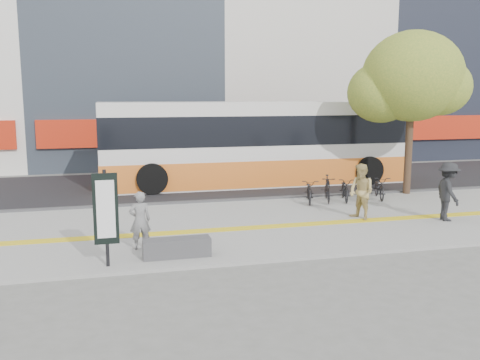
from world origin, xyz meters
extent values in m
plane|color=#5E5D59|center=(0.00, 0.00, 0.00)|extent=(120.00, 120.00, 0.00)
cube|color=gray|center=(0.00, 1.50, 0.04)|extent=(40.00, 7.00, 0.08)
cube|color=yellow|center=(0.00, 1.00, 0.09)|extent=(40.00, 0.45, 0.01)
cube|color=black|center=(0.00, 9.00, 0.03)|extent=(40.00, 8.00, 0.06)
cube|color=#3A3A3D|center=(0.00, 5.00, 0.07)|extent=(40.00, 0.25, 0.14)
cube|color=red|center=(2.00, 14.05, 2.00)|extent=(19.00, 0.50, 1.40)
cube|color=#3A3A3D|center=(-2.60, -1.20, 0.30)|extent=(1.60, 0.45, 0.45)
cylinder|color=black|center=(-4.20, -1.50, 1.18)|extent=(0.08, 0.08, 2.20)
cube|color=black|center=(-4.20, -1.50, 1.40)|extent=(0.55, 0.08, 1.60)
cube|color=white|center=(-4.20, -1.55, 1.40)|extent=(0.40, 0.02, 1.30)
cylinder|color=#39241A|center=(7.20, 4.70, 1.68)|extent=(0.28, 0.28, 3.20)
ellipsoid|color=#567627|center=(7.20, 4.70, 4.60)|extent=(3.80, 3.80, 3.42)
ellipsoid|color=#567627|center=(6.20, 5.20, 4.00)|extent=(2.60, 2.60, 2.34)
ellipsoid|color=#567627|center=(8.10, 4.30, 4.20)|extent=(2.40, 2.40, 2.16)
ellipsoid|color=#567627|center=(7.50, 5.50, 5.40)|extent=(2.20, 2.20, 1.98)
cube|color=silver|center=(2.18, 8.50, 1.84)|extent=(13.32, 2.78, 3.55)
cube|color=orange|center=(2.18, 8.50, 0.67)|extent=(13.34, 2.80, 1.11)
cube|color=black|center=(2.18, 8.50, 2.45)|extent=(13.34, 2.80, 1.22)
cylinder|color=black|center=(-2.49, 7.11, 0.67)|extent=(1.22, 0.39, 1.22)
cylinder|color=black|center=(-2.49, 9.89, 0.67)|extent=(1.22, 0.39, 1.22)
cylinder|color=black|center=(6.84, 7.11, 0.67)|extent=(1.22, 0.39, 1.22)
cylinder|color=black|center=(6.84, 9.89, 0.67)|extent=(1.22, 0.39, 1.22)
imported|color=black|center=(2.84, 4.00, 0.51)|extent=(1.05, 1.72, 0.85)
imported|color=black|center=(3.54, 4.00, 0.55)|extent=(0.92, 1.64, 0.95)
imported|color=black|center=(4.24, 4.00, 0.51)|extent=(1.05, 1.72, 0.85)
imported|color=black|center=(4.94, 4.00, 0.55)|extent=(0.92, 1.64, 0.95)
imported|color=black|center=(5.63, 4.00, 0.51)|extent=(1.05, 1.72, 0.85)
imported|color=black|center=(-3.40, -0.34, 0.81)|extent=(0.57, 0.41, 1.47)
imported|color=tan|center=(3.43, 1.21, 0.95)|extent=(0.90, 1.01, 1.73)
imported|color=black|center=(5.93, 0.42, 0.99)|extent=(0.89, 1.28, 1.81)
camera|label=1|loc=(-4.09, -13.16, 3.89)|focal=38.95mm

